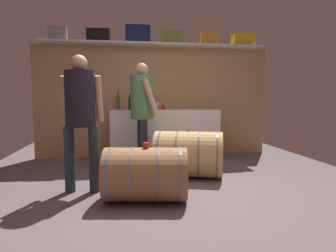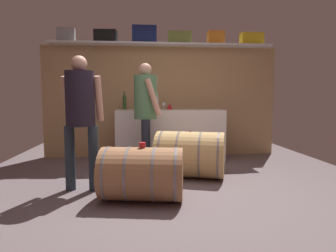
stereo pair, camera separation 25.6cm
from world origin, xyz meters
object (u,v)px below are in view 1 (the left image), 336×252
(toolcase_grey, at_px, (58,34))
(winemaker_pouring, at_px, (142,105))
(toolcase_black, at_px, (99,36))
(toolcase_yellow, at_px, (243,40))
(wine_bottle_green, at_px, (118,102))
(tasting_cup, at_px, (146,145))
(toolcase_olive, at_px, (173,38))
(wine_barrel_far, at_px, (188,154))
(toolcase_navy, at_px, (138,35))
(wine_bottle_clear, at_px, (151,102))
(visitor_tasting, at_px, (80,109))
(red_funnel, at_px, (163,106))
(wine_barrel_near, at_px, (146,174))
(wine_glass, at_px, (158,105))
(wine_bottle_dark, at_px, (130,103))
(toolcase_orange, at_px, (209,39))
(work_cabinet, at_px, (164,135))

(toolcase_grey, relative_size, winemaker_pouring, 0.18)
(toolcase_black, xyz_separation_m, toolcase_yellow, (2.72, 0.00, 0.00))
(toolcase_yellow, relative_size, wine_bottle_green, 1.26)
(toolcase_grey, distance_m, tasting_cup, 3.17)
(toolcase_grey, relative_size, toolcase_olive, 0.71)
(wine_barrel_far, bearing_deg, toolcase_navy, 129.73)
(wine_bottle_clear, xyz_separation_m, winemaker_pouring, (-0.20, -0.61, -0.04))
(toolcase_black, xyz_separation_m, visitor_tasting, (-0.11, -1.95, -1.23))
(toolcase_olive, bearing_deg, red_funnel, -163.22)
(tasting_cup, relative_size, visitor_tasting, 0.04)
(toolcase_olive, distance_m, wine_barrel_near, 3.16)
(toolcase_black, relative_size, toolcase_olive, 0.93)
(toolcase_black, distance_m, toolcase_yellow, 2.72)
(wine_bottle_clear, relative_size, wine_barrel_far, 0.28)
(toolcase_black, relative_size, wine_barrel_far, 0.36)
(wine_bottle_green, bearing_deg, toolcase_olive, 3.66)
(toolcase_black, relative_size, wine_glass, 3.04)
(toolcase_black, distance_m, visitor_tasting, 2.31)
(toolcase_black, distance_m, tasting_cup, 2.95)
(wine_bottle_dark, relative_size, wine_barrel_far, 0.27)
(toolcase_orange, relative_size, wine_bottle_dark, 1.04)
(wine_bottle_clear, distance_m, wine_bottle_green, 0.66)
(toolcase_grey, bearing_deg, winemaker_pouring, -39.45)
(toolcase_orange, xyz_separation_m, wine_bottle_clear, (-1.13, -0.39, -1.18))
(wine_glass, height_order, red_funnel, wine_glass)
(winemaker_pouring, distance_m, visitor_tasting, 1.25)
(toolcase_grey, xyz_separation_m, toolcase_navy, (1.39, 0.00, 0.03))
(winemaker_pouring, height_order, visitor_tasting, winemaker_pouring)
(toolcase_grey, relative_size, toolcase_black, 0.77)
(toolcase_olive, height_order, wine_barrel_far, toolcase_olive)
(red_funnel, relative_size, winemaker_pouring, 0.07)
(toolcase_black, relative_size, visitor_tasting, 0.25)
(work_cabinet, relative_size, wine_barrel_near, 1.97)
(toolcase_black, height_order, wine_barrel_far, toolcase_black)
(winemaker_pouring, relative_size, visitor_tasting, 1.02)
(wine_bottle_clear, xyz_separation_m, wine_bottle_dark, (-0.36, 0.11, -0.01))
(toolcase_olive, height_order, wine_bottle_dark, toolcase_olive)
(toolcase_olive, distance_m, wine_bottle_clear, 1.31)
(wine_bottle_clear, relative_size, wine_bottle_dark, 1.04)
(wine_barrel_near, xyz_separation_m, visitor_tasting, (-0.72, 0.44, 0.70))
(toolcase_olive, xyz_separation_m, tasting_cup, (-0.72, -2.39, -1.60))
(toolcase_grey, xyz_separation_m, winemaker_pouring, (1.39, -1.00, -1.22))
(winemaker_pouring, bearing_deg, toolcase_olive, 144.50)
(wine_bottle_clear, bearing_deg, toolcase_navy, 116.88)
(wine_barrel_near, bearing_deg, tasting_cup, 9.38)
(toolcase_navy, xyz_separation_m, toolcase_orange, (1.33, 0.00, -0.03))
(wine_glass, bearing_deg, work_cabinet, -48.03)
(winemaker_pouring, bearing_deg, red_funnel, 151.77)
(toolcase_yellow, xyz_separation_m, wine_barrel_near, (-2.10, -2.39, -1.93))
(wine_bottle_clear, height_order, visitor_tasting, visitor_tasting)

